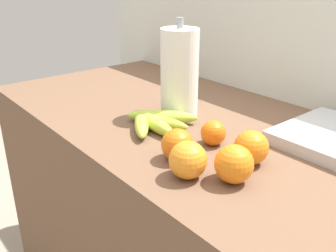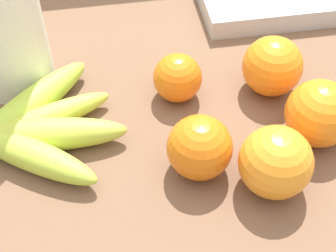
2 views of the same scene
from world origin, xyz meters
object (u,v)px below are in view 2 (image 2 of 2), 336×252
(orange_front, at_px, (272,66))
(orange_back_right, at_px, (178,78))
(orange_far_right, at_px, (319,113))
(orange_center, at_px, (276,162))
(banana_bunch, at_px, (34,129))
(orange_right, at_px, (200,147))

(orange_front, xyz_separation_m, orange_back_right, (-0.13, 0.01, -0.01))
(orange_far_right, height_order, orange_center, same)
(banana_bunch, xyz_separation_m, orange_back_right, (0.19, 0.05, 0.01))
(orange_front, xyz_separation_m, orange_center, (-0.05, -0.15, 0.00))
(orange_back_right, relative_size, orange_right, 0.85)
(banana_bunch, xyz_separation_m, orange_center, (0.27, -0.11, 0.02))
(orange_far_right, relative_size, orange_back_right, 1.28)
(orange_back_right, bearing_deg, banana_bunch, -165.88)
(orange_back_right, bearing_deg, orange_far_right, -32.65)
(orange_far_right, bearing_deg, orange_back_right, 147.35)
(orange_front, distance_m, orange_right, 0.17)
(banana_bunch, distance_m, orange_back_right, 0.19)
(orange_front, xyz_separation_m, orange_right, (-0.12, -0.12, -0.00))
(orange_far_right, bearing_deg, orange_right, -170.68)
(banana_bunch, xyz_separation_m, orange_far_right, (0.34, -0.05, 0.02))
(orange_far_right, distance_m, orange_right, 0.15)
(orange_back_right, bearing_deg, orange_right, -88.67)
(orange_back_right, height_order, orange_center, orange_center)
(orange_front, distance_m, orange_center, 0.16)
(banana_bunch, height_order, orange_front, orange_front)
(banana_bunch, relative_size, orange_right, 3.04)
(orange_far_right, relative_size, orange_right, 1.09)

